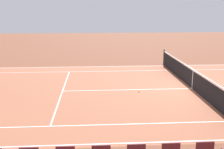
{
  "coord_description": "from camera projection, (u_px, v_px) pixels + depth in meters",
  "views": [
    {
      "loc": [
        4.89,
        13.19,
        4.01
      ],
      "look_at": [
        4.03,
        0.46,
        0.9
      ],
      "focal_mm": 45.34,
      "sensor_mm": 36.0,
      "label": 1
    }
  ],
  "objects": [
    {
      "name": "ground_plane",
      "position": [
        192.0,
        89.0,
        14.06
      ],
      "size": [
        60.0,
        60.0,
        0.0
      ],
      "primitive_type": "plane",
      "color": "brown"
    },
    {
      "name": "court_slab",
      "position": [
        192.0,
        89.0,
        14.06
      ],
      "size": [
        24.2,
        11.4,
        0.0
      ],
      "primitive_type": "cube",
      "color": "#935138",
      "rests_on": "ground_plane"
    },
    {
      "name": "court_line_markings",
      "position": [
        192.0,
        88.0,
        14.06
      ],
      "size": [
        23.85,
        11.05,
        0.01
      ],
      "color": "white",
      "rests_on": "ground_plane"
    },
    {
      "name": "tennis_net",
      "position": [
        193.0,
        79.0,
        13.94
      ],
      "size": [
        0.1,
        11.7,
        1.08
      ],
      "color": "#2D2D33",
      "rests_on": "ground_plane"
    },
    {
      "name": "tennis_ball",
      "position": [
        139.0,
        91.0,
        13.48
      ],
      "size": [
        0.07,
        0.07,
        0.07
      ],
      "primitive_type": "sphere",
      "color": "#CCE01E",
      "rests_on": "ground_plane"
    }
  ]
}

